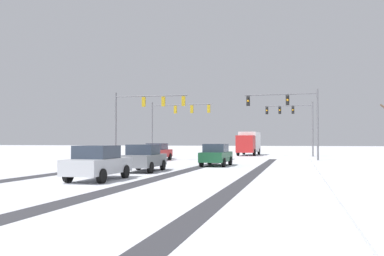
{
  "coord_description": "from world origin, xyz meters",
  "views": [
    {
      "loc": [
        7.58,
        -4.1,
        1.83
      ],
      "look_at": [
        0.0,
        24.72,
        2.8
      ],
      "focal_mm": 37.55,
      "sensor_mm": 36.0,
      "label": 1
    }
  ],
  "objects_px": {
    "car_red_lead": "(157,152)",
    "box_truck_delivery": "(249,143)",
    "car_dark_green_second": "(216,155)",
    "traffic_signal_near_right": "(291,110)",
    "traffic_signal_far_right": "(293,116)",
    "traffic_signal_near_left": "(144,110)",
    "traffic_signal_far_left": "(176,116)",
    "car_grey_third": "(144,158)",
    "car_silver_fourth": "(98,163)"
  },
  "relations": [
    {
      "from": "traffic_signal_far_left",
      "to": "car_dark_green_second",
      "type": "distance_m",
      "value": 18.54
    },
    {
      "from": "traffic_signal_near_left",
      "to": "traffic_signal_near_right",
      "type": "bearing_deg",
      "value": 7.45
    },
    {
      "from": "traffic_signal_near_right",
      "to": "traffic_signal_far_left",
      "type": "bearing_deg",
      "value": 149.4
    },
    {
      "from": "car_red_lead",
      "to": "box_truck_delivery",
      "type": "xyz_separation_m",
      "value": [
        6.68,
        16.38,
        0.82
      ]
    },
    {
      "from": "traffic_signal_far_right",
      "to": "car_dark_green_second",
      "type": "height_order",
      "value": "traffic_signal_far_right"
    },
    {
      "from": "car_grey_third",
      "to": "car_silver_fourth",
      "type": "height_order",
      "value": "same"
    },
    {
      "from": "traffic_signal_near_left",
      "to": "car_red_lead",
      "type": "xyz_separation_m",
      "value": [
        1.3,
        0.14,
        -4.01
      ]
    },
    {
      "from": "car_grey_third",
      "to": "traffic_signal_near_left",
      "type": "bearing_deg",
      "value": 111.58
    },
    {
      "from": "traffic_signal_near_left",
      "to": "car_dark_green_second",
      "type": "xyz_separation_m",
      "value": [
        8.27,
        -6.5,
        -4.01
      ]
    },
    {
      "from": "car_red_lead",
      "to": "car_silver_fourth",
      "type": "distance_m",
      "value": 19.12
    },
    {
      "from": "traffic_signal_far_left",
      "to": "car_red_lead",
      "type": "distance_m",
      "value": 10.41
    },
    {
      "from": "traffic_signal_far_right",
      "to": "car_grey_third",
      "type": "xyz_separation_m",
      "value": [
        -8.45,
        -26.86,
        -3.96
      ]
    },
    {
      "from": "car_red_lead",
      "to": "traffic_signal_far_left",
      "type": "bearing_deg",
      "value": 96.72
    },
    {
      "from": "traffic_signal_far_right",
      "to": "car_dark_green_second",
      "type": "distance_m",
      "value": 21.42
    },
    {
      "from": "traffic_signal_far_right",
      "to": "car_red_lead",
      "type": "height_order",
      "value": "traffic_signal_far_right"
    },
    {
      "from": "car_dark_green_second",
      "to": "car_grey_third",
      "type": "relative_size",
      "value": 0.99
    },
    {
      "from": "traffic_signal_far_right",
      "to": "box_truck_delivery",
      "type": "distance_m",
      "value": 6.96
    },
    {
      "from": "traffic_signal_far_left",
      "to": "box_truck_delivery",
      "type": "relative_size",
      "value": 1.01
    },
    {
      "from": "traffic_signal_far_left",
      "to": "car_grey_third",
      "type": "relative_size",
      "value": 1.8
    },
    {
      "from": "car_red_lead",
      "to": "car_silver_fourth",
      "type": "bearing_deg",
      "value": -78.64
    },
    {
      "from": "car_dark_green_second",
      "to": "box_truck_delivery",
      "type": "xyz_separation_m",
      "value": [
        -0.29,
        23.03,
        0.82
      ]
    },
    {
      "from": "car_red_lead",
      "to": "car_dark_green_second",
      "type": "height_order",
      "value": "same"
    },
    {
      "from": "traffic_signal_near_right",
      "to": "car_grey_third",
      "type": "distance_m",
      "value": 17.43
    },
    {
      "from": "traffic_signal_near_left",
      "to": "box_truck_delivery",
      "type": "bearing_deg",
      "value": 64.22
    },
    {
      "from": "traffic_signal_far_right",
      "to": "traffic_signal_near_right",
      "type": "bearing_deg",
      "value": -90.15
    },
    {
      "from": "traffic_signal_far_right",
      "to": "car_silver_fourth",
      "type": "xyz_separation_m",
      "value": [
        -8.52,
        -32.47,
        -3.96
      ]
    },
    {
      "from": "traffic_signal_far_right",
      "to": "car_silver_fourth",
      "type": "bearing_deg",
      "value": -104.71
    },
    {
      "from": "traffic_signal_near_right",
      "to": "car_dark_green_second",
      "type": "distance_m",
      "value": 10.55
    },
    {
      "from": "car_red_lead",
      "to": "car_grey_third",
      "type": "bearing_deg",
      "value": -73.71
    },
    {
      "from": "traffic_signal_near_right",
      "to": "car_red_lead",
      "type": "xyz_separation_m",
      "value": [
        -12.26,
        -1.63,
        -3.85
      ]
    },
    {
      "from": "traffic_signal_far_left",
      "to": "car_red_lead",
      "type": "height_order",
      "value": "traffic_signal_far_left"
    },
    {
      "from": "traffic_signal_near_left",
      "to": "traffic_signal_far_left",
      "type": "height_order",
      "value": "same"
    },
    {
      "from": "traffic_signal_near_right",
      "to": "traffic_signal_far_right",
      "type": "xyz_separation_m",
      "value": [
        0.03,
        12.09,
        0.11
      ]
    },
    {
      "from": "car_red_lead",
      "to": "box_truck_delivery",
      "type": "relative_size",
      "value": 0.55
    },
    {
      "from": "traffic_signal_far_right",
      "to": "box_truck_delivery",
      "type": "xyz_separation_m",
      "value": [
        -5.61,
        2.66,
        -3.15
      ]
    },
    {
      "from": "traffic_signal_far_right",
      "to": "box_truck_delivery",
      "type": "height_order",
      "value": "traffic_signal_far_right"
    },
    {
      "from": "car_grey_third",
      "to": "box_truck_delivery",
      "type": "height_order",
      "value": "box_truck_delivery"
    },
    {
      "from": "traffic_signal_near_right",
      "to": "car_red_lead",
      "type": "bearing_deg",
      "value": -172.43
    },
    {
      "from": "car_grey_third",
      "to": "car_silver_fourth",
      "type": "relative_size",
      "value": 1.01
    },
    {
      "from": "traffic_signal_near_left",
      "to": "traffic_signal_near_right",
      "type": "height_order",
      "value": "same"
    },
    {
      "from": "traffic_signal_near_right",
      "to": "box_truck_delivery",
      "type": "height_order",
      "value": "traffic_signal_near_right"
    },
    {
      "from": "traffic_signal_near_left",
      "to": "traffic_signal_far_left",
      "type": "relative_size",
      "value": 0.95
    },
    {
      "from": "car_red_lead",
      "to": "box_truck_delivery",
      "type": "bearing_deg",
      "value": 67.81
    },
    {
      "from": "car_dark_green_second",
      "to": "car_grey_third",
      "type": "xyz_separation_m",
      "value": [
        -3.13,
        -6.49,
        0.0
      ]
    },
    {
      "from": "traffic_signal_far_left",
      "to": "car_red_lead",
      "type": "relative_size",
      "value": 1.83
    },
    {
      "from": "traffic_signal_far_right",
      "to": "car_grey_third",
      "type": "bearing_deg",
      "value": -107.46
    },
    {
      "from": "car_dark_green_second",
      "to": "car_grey_third",
      "type": "distance_m",
      "value": 7.21
    },
    {
      "from": "car_silver_fourth",
      "to": "box_truck_delivery",
      "type": "xyz_separation_m",
      "value": [
        2.92,
        35.13,
        0.82
      ]
    },
    {
      "from": "car_silver_fourth",
      "to": "car_red_lead",
      "type": "bearing_deg",
      "value": 101.36
    },
    {
      "from": "traffic_signal_near_right",
      "to": "car_grey_third",
      "type": "xyz_separation_m",
      "value": [
        -8.41,
        -14.77,
        -3.85
      ]
    }
  ]
}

